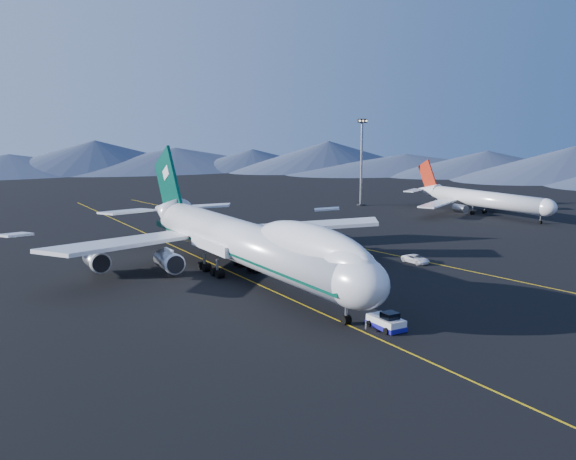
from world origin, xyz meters
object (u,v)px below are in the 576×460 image
boeing_747 (244,241)px  floodlight_mast (361,162)px  pushback_tug (386,323)px  service_van (416,259)px  second_jet (480,199)px

boeing_747 → floodlight_mast: bearing=41.7°
pushback_tug → service_van: size_ratio=0.95×
pushback_tug → floodlight_mast: bearing=55.1°
pushback_tug → service_van: 36.78m
pushback_tug → floodlight_mast: floodlight_mast is taller
boeing_747 → service_van: size_ratio=14.05×
second_jet → floodlight_mast: 35.42m
service_van → second_jet: bearing=30.8°
boeing_747 → floodlight_mast: floodlight_mast is taller
second_jet → service_van: second_jet is taller
boeing_747 → pushback_tug: (3.00, -30.28, -5.15)m
second_jet → service_van: bearing=-165.1°
pushback_tug → second_jet: 102.03m
boeing_747 → second_jet: bearing=20.0°
pushback_tug → service_van: (27.00, 24.97, 0.05)m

